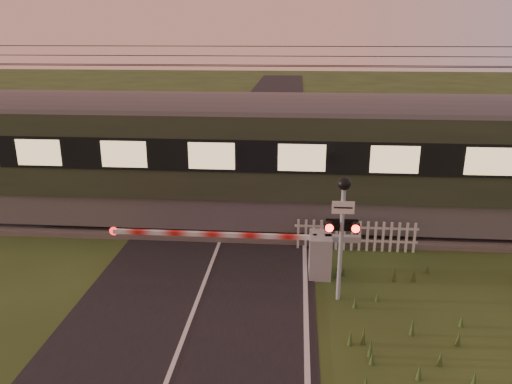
{
  "coord_description": "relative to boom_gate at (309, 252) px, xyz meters",
  "views": [
    {
      "loc": [
        2.42,
        -9.94,
        6.54
      ],
      "look_at": [
        1.33,
        3.2,
        2.29
      ],
      "focal_mm": 35.0,
      "sensor_mm": 36.0,
      "label": 1
    }
  ],
  "objects": [
    {
      "name": "picket_fence",
      "position": [
        1.48,
        1.72,
        -0.18
      ],
      "size": [
        3.81,
        0.08,
        0.97
      ],
      "color": "silver",
      "rests_on": "ground"
    },
    {
      "name": "track_bed",
      "position": [
        -2.84,
        3.62,
        -0.61
      ],
      "size": [
        140.0,
        3.4,
        0.39
      ],
      "color": "#47423D",
      "rests_on": "ground"
    },
    {
      "name": "ground",
      "position": [
        -2.84,
        -2.88,
        -0.67
      ],
      "size": [
        160.0,
        160.0,
        0.0
      ],
      "primitive_type": "plane",
      "color": "#2B3F18",
      "rests_on": "ground"
    },
    {
      "name": "crossing_signal",
      "position": [
        0.73,
        -1.34,
        1.56
      ],
      "size": [
        0.83,
        0.35,
        3.25
      ],
      "color": "gray",
      "rests_on": "ground"
    },
    {
      "name": "overhead_wires",
      "position": [
        -2.84,
        3.62,
        5.05
      ],
      "size": [
        120.0,
        0.62,
        0.62
      ],
      "color": "black",
      "rests_on": "ground"
    },
    {
      "name": "road",
      "position": [
        -2.82,
        -3.11,
        -0.66
      ],
      "size": [
        6.0,
        140.0,
        0.03
      ],
      "color": "black",
      "rests_on": "ground"
    },
    {
      "name": "boom_gate",
      "position": [
        0.0,
        0.0,
        0.0
      ],
      "size": [
        7.1,
        0.93,
        1.24
      ],
      "color": "gray",
      "rests_on": "ground"
    }
  ]
}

